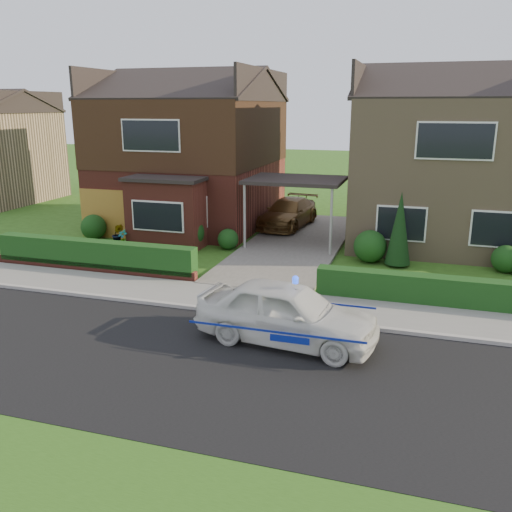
% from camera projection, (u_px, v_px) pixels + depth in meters
% --- Properties ---
extents(ground, '(120.00, 120.00, 0.00)m').
position_uv_depth(ground, '(183.00, 362.00, 12.21)').
color(ground, '#2B5316').
rests_on(ground, ground).
extents(road, '(60.00, 6.00, 0.02)m').
position_uv_depth(road, '(183.00, 362.00, 12.21)').
color(road, black).
rests_on(road, ground).
extents(kerb, '(60.00, 0.16, 0.12)m').
position_uv_depth(kerb, '(229.00, 312.00, 15.00)').
color(kerb, '#9E9993').
rests_on(kerb, ground).
extents(sidewalk, '(60.00, 2.00, 0.10)m').
position_uv_depth(sidewalk, '(241.00, 300.00, 15.97)').
color(sidewalk, slate).
rests_on(sidewalk, ground).
extents(driveway, '(3.80, 12.00, 0.12)m').
position_uv_depth(driveway, '(294.00, 244.00, 22.32)').
color(driveway, '#666059').
rests_on(driveway, ground).
extents(house_left, '(7.50, 9.53, 7.25)m').
position_uv_depth(house_left, '(191.00, 144.00, 25.62)').
color(house_left, maroon).
rests_on(house_left, ground).
extents(house_right, '(7.50, 8.06, 7.25)m').
position_uv_depth(house_right, '(449.00, 153.00, 22.46)').
color(house_right, '#957C5B').
rests_on(house_right, ground).
extents(carport_link, '(3.80, 3.00, 2.77)m').
position_uv_depth(carport_link, '(295.00, 181.00, 21.58)').
color(carport_link, black).
rests_on(carport_link, ground).
extents(garage_door, '(2.20, 0.10, 2.10)m').
position_uv_depth(garage_door, '(104.00, 214.00, 23.43)').
color(garage_door, olive).
rests_on(garage_door, ground).
extents(dwarf_wall, '(7.70, 0.25, 0.36)m').
position_uv_depth(dwarf_wall, '(93.00, 267.00, 18.68)').
color(dwarf_wall, maroon).
rests_on(dwarf_wall, ground).
extents(hedge_left, '(7.50, 0.55, 0.90)m').
position_uv_depth(hedge_left, '(96.00, 271.00, 18.87)').
color(hedge_left, '#113713').
rests_on(hedge_left, ground).
extents(hedge_right, '(7.50, 0.55, 0.80)m').
position_uv_depth(hedge_right, '(447.00, 307.00, 15.49)').
color(hedge_right, '#113713').
rests_on(hedge_right, ground).
extents(shrub_left_far, '(1.08, 1.08, 1.08)m').
position_uv_depth(shrub_left_far, '(94.00, 227.00, 23.22)').
color(shrub_left_far, '#113713').
rests_on(shrub_left_far, ground).
extents(shrub_left_mid, '(1.32, 1.32, 1.32)m').
position_uv_depth(shrub_left_mid, '(188.00, 232.00, 21.72)').
color(shrub_left_mid, '#113713').
rests_on(shrub_left_mid, ground).
extents(shrub_left_near, '(0.84, 0.84, 0.84)m').
position_uv_depth(shrub_left_near, '(228.00, 239.00, 21.61)').
color(shrub_left_near, '#113713').
rests_on(shrub_left_near, ground).
extents(shrub_right_near, '(1.20, 1.20, 1.20)m').
position_uv_depth(shrub_right_near, '(370.00, 246.00, 19.79)').
color(shrub_right_near, '#113713').
rests_on(shrub_right_near, ground).
extents(shrub_right_mid, '(0.96, 0.96, 0.96)m').
position_uv_depth(shrub_right_mid, '(506.00, 259.00, 18.61)').
color(shrub_right_mid, '#113713').
rests_on(shrub_right_mid, ground).
extents(conifer_a, '(0.90, 0.90, 2.60)m').
position_uv_depth(conifer_a, '(399.00, 231.00, 19.14)').
color(conifer_a, black).
rests_on(conifer_a, ground).
extents(police_car, '(4.07, 4.61, 1.67)m').
position_uv_depth(police_car, '(287.00, 313.00, 13.03)').
color(police_car, silver).
rests_on(police_car, ground).
extents(driveway_car, '(2.29, 4.58, 1.28)m').
position_uv_depth(driveway_car, '(288.00, 213.00, 25.12)').
color(driveway_car, brown).
rests_on(driveway_car, driveway).
extents(potted_plant_a, '(0.45, 0.35, 0.76)m').
position_uv_depth(potted_plant_a, '(123.00, 240.00, 21.67)').
color(potted_plant_a, gray).
rests_on(potted_plant_a, ground).
extents(potted_plant_b, '(0.58, 0.53, 0.86)m').
position_uv_depth(potted_plant_b, '(118.00, 234.00, 22.37)').
color(potted_plant_b, gray).
rests_on(potted_plant_b, ground).
extents(potted_plant_c, '(0.48, 0.48, 0.81)m').
position_uv_depth(potted_plant_c, '(189.00, 264.00, 18.33)').
color(potted_plant_c, gray).
rests_on(potted_plant_c, ground).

